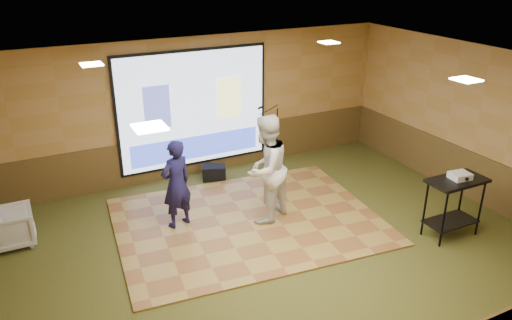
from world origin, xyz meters
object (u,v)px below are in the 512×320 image
projector_screen (194,110)px  mic_stand (274,149)px  player_right (266,169)px  player_left (176,184)px  banquet_chair (12,227)px  dance_floor (248,221)px  projector (460,176)px  av_table (455,195)px  duffel_bag (214,173)px

projector_screen → mic_stand: bearing=-17.9°
projector_screen → player_right: 2.58m
player_left → projector_screen: bearing=-136.0°
mic_stand → banquet_chair: mic_stand is taller
dance_floor → projector: bearing=-33.3°
av_table → dance_floor: bearing=146.3°
player_left → dance_floor: bearing=143.0°
duffel_bag → player_left: bearing=-130.0°
projector_screen → player_left: size_ratio=2.05×
dance_floor → player_left: size_ratio=2.88×
dance_floor → duffel_bag: 2.01m
player_left → banquet_chair: (-2.67, 0.68, -0.52)m
projector_screen → player_right: (0.40, -2.51, -0.45)m
dance_floor → projector: projector is taller
projector_screen → av_table: bearing=-55.4°
player_left → projector: player_left is taller
player_left → mic_stand: bearing=-169.2°
dance_floor → duffel_bag: bearing=85.8°
projector_screen → duffel_bag: 1.41m
player_left → mic_stand: size_ratio=1.06×
player_left → banquet_chair: size_ratio=2.29×
av_table → duffel_bag: (-2.81, 3.97, -0.61)m
player_right → projector: size_ratio=6.17×
player_left → player_right: bearing=144.2°
projector_screen → duffel_bag: bearing=-62.4°
projector_screen → projector: size_ratio=10.31×
mic_stand → projector_screen: bearing=145.2°
projector → duffel_bag: size_ratio=0.65×
av_table → duffel_bag: av_table is taller
projector → projector_screen: bearing=130.9°
player_right → projector_screen: bearing=-109.9°
dance_floor → player_left: player_left is taller
projector → mic_stand: bearing=116.0°
player_right → av_table: player_right is taller
projector → duffel_bag: (-2.85, 3.96, -0.97)m
projector → dance_floor: bearing=152.6°
av_table → player_left: bearing=150.0°
player_left → av_table: size_ratio=1.52×
projector → player_left: bearing=156.1°
dance_floor → mic_stand: mic_stand is taller
player_right → projector: 3.27m
av_table → duffel_bag: 4.90m
projector → mic_stand: size_ratio=0.21×
av_table → projector_screen: bearing=124.6°
player_right → duffel_bag: size_ratio=4.02×
projector_screen → banquet_chair: 4.16m
av_table → projector: (0.04, 0.00, 0.35)m
player_right → banquet_chair: 4.39m
av_table → banquet_chair: 7.48m
projector_screen → projector: 5.38m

